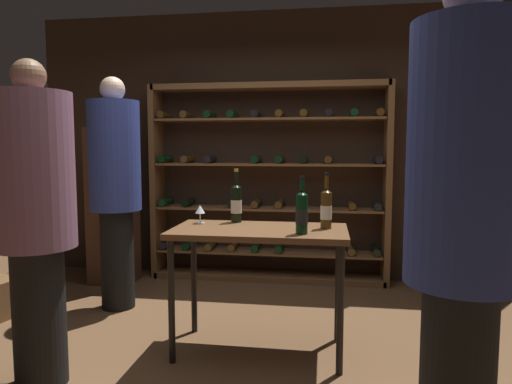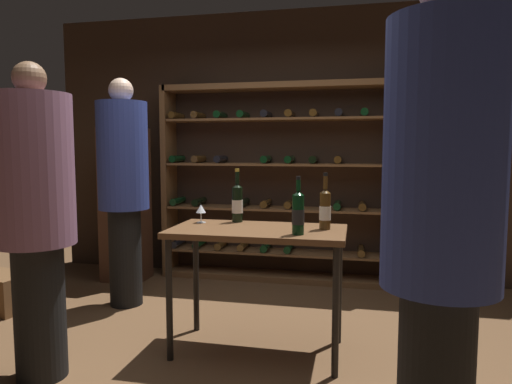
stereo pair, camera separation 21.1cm
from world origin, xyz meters
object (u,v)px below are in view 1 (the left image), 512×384
(person_host_in_suit, at_px, (35,209))
(wine_bottle_gold_foil, at_px, (326,208))
(tasting_table, at_px, (259,243))
(person_bystander_red_print, at_px, (464,218))
(person_guest_khaki, at_px, (115,182))
(display_cabinet, at_px, (113,206))
(wine_bottle_amber_reserve, at_px, (236,203))
(wine_rack, at_px, (267,183))
(wine_glass_stemmed_left, at_px, (200,210))
(wine_bottle_green_slim, at_px, (302,212))

(person_host_in_suit, relative_size, wine_bottle_gold_foil, 5.01)
(tasting_table, distance_m, person_bystander_red_print, 1.62)
(person_bystander_red_print, distance_m, wine_bottle_gold_foil, 1.42)
(person_guest_khaki, distance_m, display_cabinet, 0.88)
(display_cabinet, relative_size, wine_bottle_amber_reserve, 4.10)
(person_guest_khaki, xyz_separation_m, wine_bottle_gold_foil, (1.80, -0.62, -0.11))
(wine_rack, xyz_separation_m, wine_glass_stemmed_left, (-0.28, -1.61, -0.08))
(tasting_table, relative_size, wine_bottle_gold_foil, 3.11)
(person_host_in_suit, height_order, display_cabinet, person_host_in_suit)
(wine_bottle_gold_foil, height_order, wine_glass_stemmed_left, wine_bottle_gold_foil)
(person_host_in_suit, relative_size, display_cabinet, 1.18)
(person_host_in_suit, distance_m, wine_bottle_amber_reserve, 1.34)
(person_host_in_suit, distance_m, person_bystander_red_print, 2.25)
(person_guest_khaki, bearing_deg, tasting_table, 123.64)
(person_host_in_suit, relative_size, wine_glass_stemmed_left, 14.18)
(person_guest_khaki, distance_m, wine_bottle_green_slim, 1.86)
(person_bystander_red_print, bearing_deg, person_guest_khaki, 169.38)
(wine_rack, bearing_deg, display_cabinet, -168.08)
(tasting_table, height_order, display_cabinet, display_cabinet)
(wine_rack, relative_size, wine_bottle_amber_reserve, 6.37)
(wine_rack, relative_size, wine_bottle_gold_foil, 6.59)
(person_bystander_red_print, relative_size, wine_glass_stemmed_left, 15.31)
(tasting_table, relative_size, wine_bottle_amber_reserve, 3.00)
(person_host_in_suit, xyz_separation_m, wine_glass_stemmed_left, (0.77, 0.78, -0.10))
(wine_rack, bearing_deg, wine_bottle_amber_reserve, -91.42)
(wine_rack, xyz_separation_m, wine_bottle_green_slim, (0.46, -1.91, -0.04))
(wine_bottle_gold_foil, bearing_deg, wine_bottle_green_slim, -124.07)
(person_host_in_suit, bearing_deg, wine_bottle_green_slim, -22.05)
(person_guest_khaki, xyz_separation_m, wine_bottle_green_slim, (1.65, -0.85, -0.11))
(person_guest_khaki, bearing_deg, wine_glass_stemmed_left, 119.41)
(person_guest_khaki, height_order, wine_glass_stemmed_left, person_guest_khaki)
(wine_rack, height_order, person_host_in_suit, wine_rack)
(display_cabinet, height_order, wine_bottle_green_slim, display_cabinet)
(person_host_in_suit, height_order, wine_glass_stemmed_left, person_host_in_suit)
(person_guest_khaki, bearing_deg, wine_bottle_amber_reserve, 129.28)
(person_guest_khaki, relative_size, display_cabinet, 1.24)
(wine_bottle_amber_reserve, height_order, wine_bottle_gold_foil, wine_bottle_amber_reserve)
(person_bystander_red_print, distance_m, wine_bottle_green_slim, 1.28)
(wine_rack, bearing_deg, person_bystander_red_print, -69.63)
(tasting_table, relative_size, person_bystander_red_print, 0.57)
(person_guest_khaki, relative_size, wine_glass_stemmed_left, 14.95)
(person_bystander_red_print, relative_size, display_cabinet, 1.27)
(wine_bottle_green_slim, height_order, wine_bottle_gold_foil, wine_bottle_gold_foil)
(person_host_in_suit, relative_size, person_bystander_red_print, 0.93)
(tasting_table, distance_m, wine_bottle_green_slim, 0.41)
(person_bystander_red_print, height_order, display_cabinet, person_bystander_red_print)
(tasting_table, height_order, person_host_in_suit, person_host_in_suit)
(wine_rack, height_order, tasting_table, wine_rack)
(person_host_in_suit, height_order, wine_bottle_gold_foil, person_host_in_suit)
(person_guest_khaki, xyz_separation_m, person_bystander_red_print, (2.31, -1.94, 0.03))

